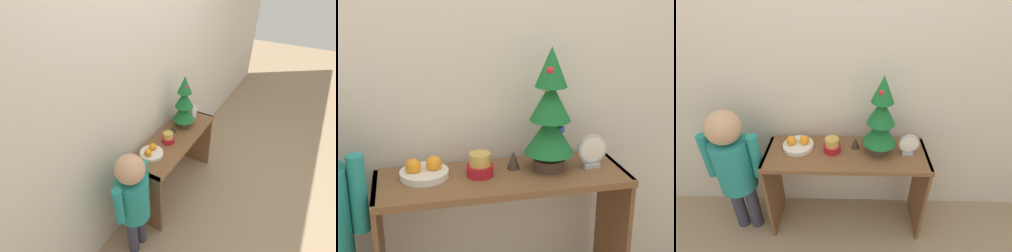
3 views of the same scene
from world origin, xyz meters
The scene contains 9 objects.
ground_plane centered at (0.00, 0.00, 0.00)m, with size 12.00×12.00×0.00m, color #997F60.
back_wall centered at (0.00, 0.42, 1.25)m, with size 7.00×0.05×2.50m, color beige.
console_table centered at (0.00, 0.19, 0.53)m, with size 1.09×0.37×0.68m.
mini_tree centered at (0.22, 0.21, 0.94)m, with size 0.22×0.22×0.54m.
fruit_bowl centered at (-0.33, 0.24, 0.71)m, with size 0.21×0.21×0.09m.
singing_bowl centered at (-0.09, 0.20, 0.73)m, with size 0.11×0.11×0.10m.
desk_clock centered at (0.41, 0.18, 0.76)m, with size 0.13×0.04×0.15m.
figurine centered at (0.06, 0.24, 0.73)m, with size 0.06×0.06×0.08m.
child_figure centered at (-0.75, 0.13, 0.63)m, with size 0.39×0.25×1.02m.
Camera 1 is at (-1.76, -0.77, 2.19)m, focal length 28.00 mm.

